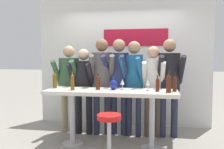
# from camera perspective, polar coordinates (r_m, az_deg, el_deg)

# --- Properties ---
(ground_plane) EXTENTS (40.00, 40.00, 0.00)m
(ground_plane) POSITION_cam_1_polar(r_m,az_deg,el_deg) (4.35, -0.24, -16.15)
(ground_plane) COLOR gray
(back_wall) EXTENTS (3.77, 0.12, 2.80)m
(back_wall) POSITION_cam_1_polar(r_m,az_deg,el_deg) (5.48, 2.48, 3.15)
(back_wall) COLOR silver
(back_wall) RESTS_ON ground_plane
(tasting_table) EXTENTS (2.17, 0.65, 0.96)m
(tasting_table) POSITION_cam_1_polar(r_m,az_deg,el_deg) (4.14, -0.24, -5.59)
(tasting_table) COLOR silver
(tasting_table) RESTS_ON ground_plane
(bar_stool) EXTENTS (0.36, 0.36, 0.70)m
(bar_stool) POSITION_cam_1_polar(r_m,az_deg,el_deg) (3.63, -0.65, -12.77)
(bar_stool) COLOR #B2B2B7
(bar_stool) RESTS_ON ground_plane
(person_far_left) EXTENTS (0.49, 0.58, 1.71)m
(person_far_left) POSITION_cam_1_polar(r_m,az_deg,el_deg) (4.96, -9.82, -1.10)
(person_far_left) COLOR gray
(person_far_left) RESTS_ON ground_plane
(person_left) EXTENTS (0.47, 0.55, 1.65)m
(person_left) POSITION_cam_1_polar(r_m,az_deg,el_deg) (4.82, -6.51, -1.73)
(person_left) COLOR black
(person_left) RESTS_ON ground_plane
(person_center_left) EXTENTS (0.53, 0.64, 1.84)m
(person_center_left) POSITION_cam_1_polar(r_m,az_deg,el_deg) (4.75, -2.32, -0.27)
(person_center_left) COLOR #23283D
(person_center_left) RESTS_ON ground_plane
(person_center) EXTENTS (0.52, 0.63, 1.83)m
(person_center) POSITION_cam_1_polar(r_m,az_deg,el_deg) (4.74, 1.54, -0.29)
(person_center) COLOR #23283D
(person_center) RESTS_ON ground_plane
(person_center_right) EXTENTS (0.45, 0.58, 1.79)m
(person_center_right) POSITION_cam_1_polar(r_m,az_deg,el_deg) (4.65, 5.02, -0.56)
(person_center_right) COLOR #23283D
(person_center_right) RESTS_ON ground_plane
(person_right) EXTENTS (0.43, 0.54, 1.70)m
(person_right) POSITION_cam_1_polar(r_m,az_deg,el_deg) (4.66, 9.34, -1.46)
(person_right) COLOR #473D33
(person_right) RESTS_ON ground_plane
(person_far_right) EXTENTS (0.51, 0.62, 1.83)m
(person_far_right) POSITION_cam_1_polar(r_m,az_deg,el_deg) (4.70, 12.95, -0.55)
(person_far_right) COLOR #23283D
(person_far_right) RESTS_ON ground_plane
(wine_bottle_0) EXTENTS (0.06, 0.06, 0.32)m
(wine_bottle_0) POSITION_cam_1_polar(r_m,az_deg,el_deg) (4.14, -9.03, -1.56)
(wine_bottle_0) COLOR brown
(wine_bottle_0) RESTS_ON tasting_table
(wine_bottle_1) EXTENTS (0.06, 0.06, 0.26)m
(wine_bottle_1) POSITION_cam_1_polar(r_m,az_deg,el_deg) (4.01, 10.37, -2.16)
(wine_bottle_1) COLOR #4C1E0F
(wine_bottle_1) RESTS_ON tasting_table
(wine_bottle_2) EXTENTS (0.08, 0.08, 0.33)m
(wine_bottle_2) POSITION_cam_1_polar(r_m,az_deg,el_deg) (3.93, 12.85, -1.89)
(wine_bottle_2) COLOR #4C1E0F
(wine_bottle_2) RESTS_ON tasting_table
(wine_bottle_3) EXTENTS (0.07, 0.07, 0.27)m
(wine_bottle_3) POSITION_cam_1_polar(r_m,az_deg,el_deg) (4.15, -3.21, -1.79)
(wine_bottle_3) COLOR #4C1E0F
(wine_bottle_3) RESTS_ON tasting_table
(wine_bottle_4) EXTENTS (0.06, 0.06, 0.29)m
(wine_bottle_4) POSITION_cam_1_polar(r_m,az_deg,el_deg) (4.06, 14.13, -1.97)
(wine_bottle_4) COLOR #4C1E0F
(wine_bottle_4) RESTS_ON tasting_table
(wine_bottle_5) EXTENTS (0.07, 0.07, 0.31)m
(wine_bottle_5) POSITION_cam_1_polar(r_m,az_deg,el_deg) (4.46, -12.97, -1.24)
(wine_bottle_5) COLOR brown
(wine_bottle_5) RESTS_ON tasting_table
(wine_glass_0) EXTENTS (0.07, 0.07, 0.18)m
(wine_glass_0) POSITION_cam_1_polar(r_m,az_deg,el_deg) (4.09, 8.20, -1.90)
(wine_glass_0) COLOR silver
(wine_glass_0) RESTS_ON tasting_table
(wine_glass_1) EXTENTS (0.07, 0.07, 0.18)m
(wine_glass_1) POSITION_cam_1_polar(r_m,az_deg,el_deg) (4.14, 2.39, -1.79)
(wine_glass_1) COLOR silver
(wine_glass_1) RESTS_ON tasting_table
(decorative_vase) EXTENTS (0.13, 0.13, 0.22)m
(decorative_vase) POSITION_cam_1_polar(r_m,az_deg,el_deg) (4.16, 0.32, -2.26)
(decorative_vase) COLOR navy
(decorative_vase) RESTS_ON tasting_table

